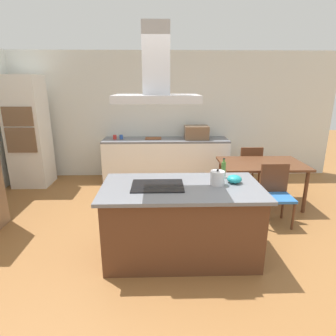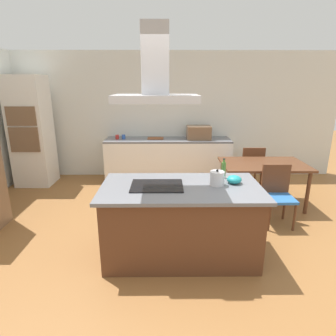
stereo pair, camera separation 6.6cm
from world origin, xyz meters
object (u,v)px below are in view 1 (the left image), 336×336
object	(u,v)px
cooktop	(158,186)
coffee_mug_blue	(121,137)
coffee_mug_red	(115,137)
cutting_board	(153,138)
olive_oil_bottle	(223,169)
dining_table	(261,167)
chair_facing_island	(276,190)
range_hood	(156,78)
chair_facing_back_wall	(249,165)
mixing_bowl	(234,179)
tea_kettle	(218,178)
countertop_microwave	(196,132)
wall_oven_stack	(28,132)

from	to	relation	value
cooktop	coffee_mug_blue	world-z (taller)	coffee_mug_blue
coffee_mug_red	cutting_board	distance (m)	0.82
olive_oil_bottle	dining_table	size ratio (longest dim) A/B	0.18
coffee_mug_blue	chair_facing_island	xyz separation A→B (m)	(2.56, -2.08, -0.44)
coffee_mug_red	range_hood	world-z (taller)	range_hood
coffee_mug_red	cutting_board	size ratio (longest dim) A/B	0.26
chair_facing_back_wall	coffee_mug_red	bearing A→B (deg)	164.76
mixing_bowl	range_hood	world-z (taller)	range_hood
cutting_board	dining_table	bearing A→B (deg)	-37.47
tea_kettle	chair_facing_island	xyz separation A→B (m)	(1.06, 0.79, -0.48)
coffee_mug_red	chair_facing_island	bearing A→B (deg)	-37.50
cutting_board	countertop_microwave	bearing A→B (deg)	-3.11
mixing_bowl	dining_table	distance (m)	1.66
cooktop	chair_facing_back_wall	distance (m)	2.82
tea_kettle	chair_facing_back_wall	size ratio (longest dim) A/B	0.25
olive_oil_bottle	countertop_microwave	world-z (taller)	countertop_microwave
tea_kettle	cutting_board	xyz separation A→B (m)	(-0.81, 2.90, -0.07)
range_hood	countertop_microwave	bearing A→B (deg)	74.32
coffee_mug_red	chair_facing_back_wall	world-z (taller)	coffee_mug_red
mixing_bowl	countertop_microwave	bearing A→B (deg)	92.24
cooktop	mixing_bowl	size ratio (longest dim) A/B	3.42
cooktop	tea_kettle	world-z (taller)	tea_kettle
cooktop	chair_facing_back_wall	bearing A→B (deg)	50.80
cutting_board	range_hood	bearing A→B (deg)	-87.83
cooktop	tea_kettle	xyz separation A→B (m)	(0.70, 0.03, 0.08)
tea_kettle	coffee_mug_blue	distance (m)	3.24
countertop_microwave	chair_facing_back_wall	xyz separation A→B (m)	(0.95, -0.72, -0.53)
countertop_microwave	dining_table	xyz separation A→B (m)	(0.95, -1.39, -0.37)
coffee_mug_red	cutting_board	bearing A→B (deg)	2.64
coffee_mug_red	cooktop	bearing A→B (deg)	-72.23
dining_table	range_hood	size ratio (longest dim) A/B	1.56
olive_oil_bottle	cutting_board	xyz separation A→B (m)	(-0.94, 2.62, -0.10)
chair_facing_island	chair_facing_back_wall	xyz separation A→B (m)	(0.00, 1.33, 0.00)
dining_table	range_hood	world-z (taller)	range_hood
coffee_mug_blue	dining_table	world-z (taller)	coffee_mug_blue
cooktop	tea_kettle	size ratio (longest dim) A/B	2.73
olive_oil_bottle	wall_oven_stack	bearing A→B (deg)	145.85
coffee_mug_red	dining_table	distance (m)	3.04
mixing_bowl	coffee_mug_red	bearing A→B (deg)	123.37
olive_oil_bottle	countertop_microwave	bearing A→B (deg)	90.49
countertop_microwave	mixing_bowl	bearing A→B (deg)	-87.76
dining_table	wall_oven_stack	bearing A→B (deg)	165.27
tea_kettle	coffee_mug_red	world-z (taller)	tea_kettle
cooktop	tea_kettle	bearing A→B (deg)	2.82
tea_kettle	chair_facing_back_wall	bearing A→B (deg)	63.51
wall_oven_stack	chair_facing_back_wall	world-z (taller)	wall_oven_stack
olive_oil_bottle	coffee_mug_blue	xyz separation A→B (m)	(-1.62, 2.60, -0.06)
tea_kettle	wall_oven_stack	bearing A→B (deg)	141.82
tea_kettle	chair_facing_back_wall	world-z (taller)	tea_kettle
cooktop	range_hood	bearing A→B (deg)	0.00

